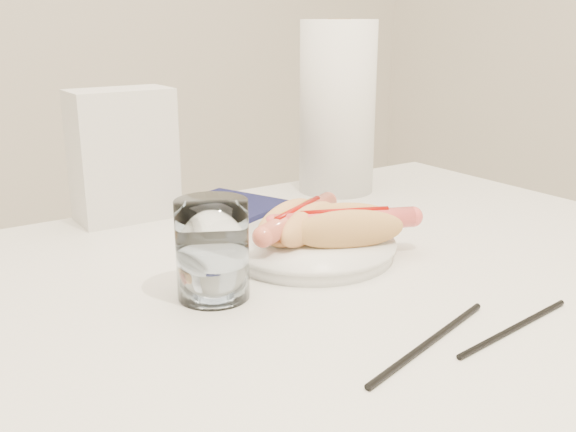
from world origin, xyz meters
TOP-DOWN VIEW (x-y plane):
  - table at (0.00, 0.00)m, footprint 1.20×0.80m
  - plate at (0.05, 0.04)m, footprint 0.23×0.23m
  - hotdog_left at (0.05, 0.06)m, footprint 0.18×0.13m
  - hotdog_right at (0.09, 0.01)m, footprint 0.19×0.13m
  - water_glass at (-0.12, -0.00)m, footprint 0.08×0.08m
  - chopstick_near at (0.00, -0.23)m, footprint 0.21×0.07m
  - chopstick_far at (0.10, -0.25)m, footprint 0.19×0.03m
  - napkin_box at (-0.09, 0.35)m, footprint 0.15×0.09m
  - navy_napkin at (0.07, 0.30)m, footprint 0.21×0.21m
  - paper_towel_roll at (0.30, 0.30)m, footprint 0.17×0.17m

SIDE VIEW (x-z plane):
  - table at x=0.00m, z-range 0.32..1.07m
  - chopstick_far at x=0.10m, z-range 0.75..0.76m
  - chopstick_near at x=0.00m, z-range 0.75..0.76m
  - navy_napkin at x=0.07m, z-range 0.75..0.76m
  - plate at x=0.05m, z-range 0.75..0.77m
  - hotdog_left at x=0.05m, z-range 0.77..0.82m
  - hotdog_right at x=0.09m, z-range 0.77..0.82m
  - water_glass at x=-0.12m, z-range 0.75..0.86m
  - napkin_box at x=-0.09m, z-range 0.75..0.95m
  - paper_towel_roll at x=0.30m, z-range 0.75..1.06m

